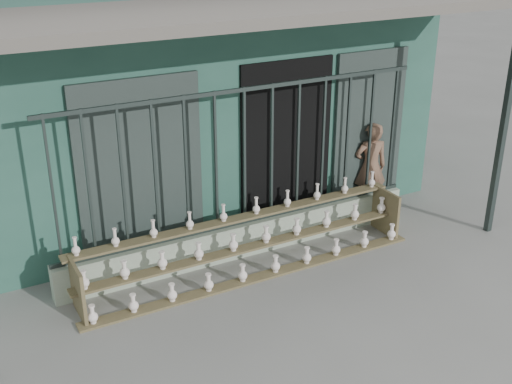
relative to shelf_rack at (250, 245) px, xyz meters
name	(u,v)px	position (x,y,z in m)	size (l,w,h in m)	color
ground	(297,300)	(0.14, -0.89, -0.36)	(60.00, 60.00, 0.00)	slate
workshop_building	(160,86)	(0.15, 3.34, 1.26)	(7.40, 6.60, 3.21)	#275244
parapet_wall	(245,238)	(0.14, 0.41, -0.13)	(5.00, 0.20, 0.45)	#A0B197
security_fence	(245,158)	(0.14, 0.41, 0.99)	(5.00, 0.04, 1.80)	#283330
shelf_rack	(250,245)	(0.00, 0.00, 0.00)	(4.50, 0.68, 0.85)	brown
elderly_woman	(370,167)	(2.44, 0.76, 0.33)	(0.50, 0.33, 1.37)	brown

